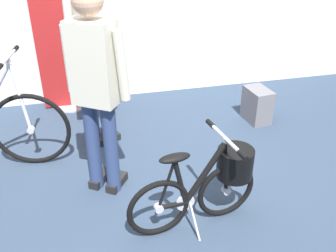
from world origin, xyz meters
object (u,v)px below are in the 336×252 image
object	(u,v)px
visitor_browsing	(92,36)
backpack_on_floor	(257,105)
floor_banner_stand	(63,38)
visitor_near_wall	(96,85)
folding_bike_foreground	(210,181)

from	to	relation	value
visitor_browsing	backpack_on_floor	size ratio (longest dim) A/B	4.86
floor_banner_stand	backpack_on_floor	bearing A→B (deg)	-23.11
visitor_near_wall	visitor_browsing	world-z (taller)	visitor_browsing
floor_banner_stand	backpack_on_floor	distance (m)	2.24
floor_banner_stand	folding_bike_foreground	xyz separation A→B (m)	(0.95, -2.20, -0.47)
floor_banner_stand	folding_bike_foreground	size ratio (longest dim) A/B	1.84
floor_banner_stand	visitor_browsing	xyz separation A→B (m)	(0.28, -0.80, 0.23)
backpack_on_floor	visitor_near_wall	bearing A→B (deg)	-155.39
visitor_near_wall	backpack_on_floor	xyz separation A→B (m)	(1.73, 0.79, -0.74)
visitor_near_wall	backpack_on_floor	world-z (taller)	visitor_near_wall
floor_banner_stand	backpack_on_floor	world-z (taller)	floor_banner_stand
folding_bike_foreground	visitor_near_wall	xyz separation A→B (m)	(-0.71, 0.57, 0.57)
floor_banner_stand	visitor_near_wall	distance (m)	1.66
visitor_near_wall	visitor_browsing	xyz separation A→B (m)	(0.04, 0.83, 0.12)
backpack_on_floor	visitor_browsing	bearing A→B (deg)	178.68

